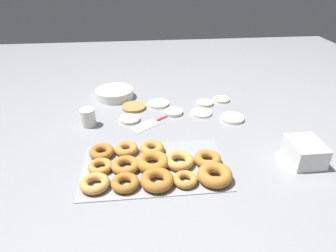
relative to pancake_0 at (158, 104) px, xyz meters
name	(u,v)px	position (x,y,z in m)	size (l,w,h in m)	color
ground_plane	(182,123)	(0.09, -0.20, -0.01)	(3.00, 3.00, 0.00)	gray
pancake_0	(158,104)	(0.00, 0.00, 0.00)	(0.10, 0.10, 0.01)	beige
pancake_1	(130,119)	(-0.14, -0.15, 0.00)	(0.09, 0.09, 0.01)	beige
pancake_2	(201,113)	(0.20, -0.12, 0.00)	(0.10, 0.10, 0.01)	silver
pancake_3	(173,112)	(0.06, -0.10, 0.00)	(0.09, 0.09, 0.01)	beige
pancake_4	(134,107)	(-0.12, -0.03, 0.00)	(0.12, 0.12, 0.01)	#B27F42
pancake_5	(205,103)	(0.23, -0.02, 0.00)	(0.08, 0.08, 0.01)	beige
pancake_6	(232,118)	(0.32, -0.19, 0.00)	(0.10, 0.10, 0.01)	silver
pancake_7	(221,99)	(0.33, 0.02, 0.00)	(0.08, 0.08, 0.01)	beige
donut_tray	(154,166)	(-0.05, -0.52, 0.01)	(0.50, 0.31, 0.04)	#93969B
batter_bowl	(115,94)	(-0.22, 0.11, 0.02)	(0.19, 0.19, 0.05)	white
container_stack	(305,152)	(0.48, -0.52, 0.03)	(0.11, 0.14, 0.08)	white
paper_cup	(88,117)	(-0.32, -0.17, 0.03)	(0.06, 0.06, 0.08)	white
spatula	(151,123)	(-0.05, -0.19, 0.00)	(0.25, 0.20, 0.01)	maroon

